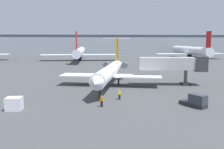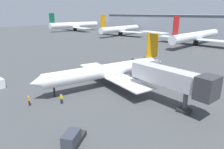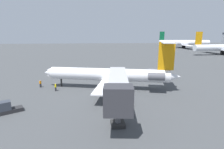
% 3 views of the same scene
% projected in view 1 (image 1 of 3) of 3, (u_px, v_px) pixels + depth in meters
% --- Properties ---
extents(ground_plane, '(400.00, 400.00, 0.10)m').
position_uv_depth(ground_plane, '(113.00, 88.00, 48.61)').
color(ground_plane, '#424447').
extents(regional_jet, '(21.69, 29.46, 10.19)m').
position_uv_depth(regional_jet, '(110.00, 70.00, 50.20)').
color(regional_jet, white).
rests_on(regional_jet, ground_plane).
extents(jet_bridge, '(14.34, 4.78, 6.27)m').
position_uv_depth(jet_bridge, '(177.00, 64.00, 50.62)').
color(jet_bridge, '#ADADB2').
rests_on(jet_bridge, ground_plane).
extents(ground_crew_marshaller, '(0.41, 0.27, 1.69)m').
position_uv_depth(ground_crew_marshaller, '(119.00, 94.00, 38.64)').
color(ground_crew_marshaller, black).
rests_on(ground_crew_marshaller, ground_plane).
extents(ground_crew_loader, '(0.46, 0.38, 1.69)m').
position_uv_depth(ground_crew_loader, '(102.00, 101.00, 34.44)').
color(ground_crew_loader, black).
rests_on(ground_crew_loader, ground_plane).
extents(baggage_tug_lead, '(3.17, 4.17, 1.90)m').
position_uv_depth(baggage_tug_lead, '(196.00, 101.00, 34.41)').
color(baggage_tug_lead, '#262628').
rests_on(baggage_tug_lead, ground_plane).
extents(cargo_container_uld, '(2.20, 1.73, 1.80)m').
position_uv_depth(cargo_container_uld, '(14.00, 104.00, 32.87)').
color(cargo_container_uld, silver).
rests_on(cargo_container_uld, ground_plane).
extents(terminal_building, '(177.55, 19.28, 12.85)m').
position_uv_depth(terminal_building, '(94.00, 45.00, 149.87)').
color(terminal_building, '#8C939E').
rests_on(terminal_building, ground_plane).
extents(parked_airliner_centre, '(36.62, 43.47, 13.06)m').
position_uv_depth(parked_airliner_centre, '(80.00, 52.00, 112.44)').
color(parked_airliner_centre, silver).
rests_on(parked_airliner_centre, ground_plane).
extents(parked_airliner_east_mid, '(34.63, 41.19, 13.48)m').
position_uv_depth(parked_airliner_east_mid, '(190.00, 51.00, 121.26)').
color(parked_airliner_east_mid, silver).
rests_on(parked_airliner_east_mid, ground_plane).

